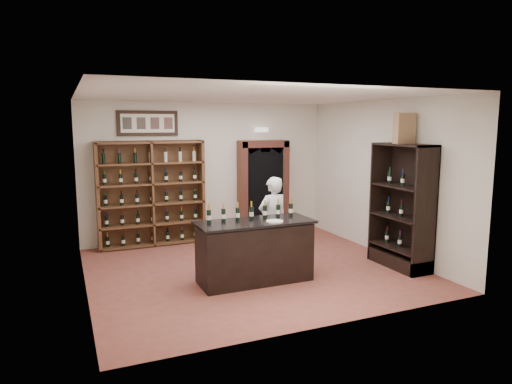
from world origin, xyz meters
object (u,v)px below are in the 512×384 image
at_px(tasting_counter, 255,252).
at_px(shopkeeper, 273,221).
at_px(side_cabinet, 402,225).
at_px(wine_crate, 404,128).
at_px(wine_shelf, 151,193).
at_px(counter_bottle_0, 209,216).

height_order(tasting_counter, shopkeeper, shopkeeper).
bearing_deg(side_cabinet, wine_crate, 144.93).
height_order(side_cabinet, wine_crate, wine_crate).
height_order(wine_shelf, counter_bottle_0, wine_shelf).
xyz_separation_m(tasting_counter, side_cabinet, (2.72, -0.30, 0.26)).
bearing_deg(wine_shelf, counter_bottle_0, -82.26).
relative_size(wine_shelf, tasting_counter, 1.17).
distance_m(tasting_counter, side_cabinet, 2.75).
relative_size(tasting_counter, wine_crate, 3.57).
bearing_deg(side_cabinet, shopkeeper, 152.86).
distance_m(wine_shelf, side_cabinet, 5.02).
bearing_deg(counter_bottle_0, side_cabinet, -7.25).
bearing_deg(side_cabinet, counter_bottle_0, 172.75).
relative_size(tasting_counter, side_cabinet, 0.85).
bearing_deg(wine_shelf, wine_crate, -40.25).
height_order(wine_shelf, shopkeeper, wine_shelf).
xyz_separation_m(wine_shelf, side_cabinet, (3.82, -3.23, -0.35)).
bearing_deg(side_cabinet, tasting_counter, 173.72).
xyz_separation_m(counter_bottle_0, shopkeeper, (1.39, 0.61, -0.31)).
relative_size(counter_bottle_0, shopkeeper, 0.19).
bearing_deg(wine_crate, shopkeeper, 154.17).
relative_size(wine_shelf, wine_crate, 4.18).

